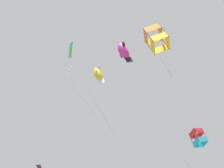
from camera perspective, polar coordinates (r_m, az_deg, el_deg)
kite_fish_near_left at (r=32.16m, az=1.90°, el=5.41°), size 1.80×1.63×2.51m
kite_box_low_drifter at (r=29.88m, az=7.35°, el=7.43°), size 2.50×2.51×5.59m
kite_diamond_highest at (r=34.34m, az=-6.86°, el=5.52°), size 3.11×3.49×8.70m
kite_fish_mid_left at (r=34.65m, az=-2.28°, el=1.57°), size 2.89×2.33×7.48m
kite_box_near_right at (r=26.22m, az=14.10°, el=-8.74°), size 3.02×2.88×7.93m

